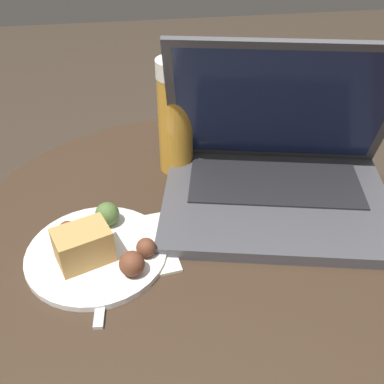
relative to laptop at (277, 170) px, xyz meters
name	(u,v)px	position (x,y,z in m)	size (l,w,h in m)	color
table	(195,293)	(-0.14, -0.06, -0.20)	(0.71, 0.71, 0.55)	#515156
napkin	(109,252)	(-0.27, -0.09, -0.05)	(0.20, 0.15, 0.00)	silver
laptop	(277,170)	(0.00, 0.00, 0.00)	(0.40, 0.33, 0.25)	#47474C
beer_glass	(175,117)	(-0.15, 0.11, 0.05)	(0.06, 0.06, 0.20)	gold
snack_plate	(97,248)	(-0.28, -0.10, -0.04)	(0.19, 0.19, 0.06)	white
fork	(105,268)	(-0.27, -0.12, -0.05)	(0.03, 0.17, 0.00)	silver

